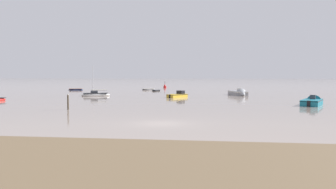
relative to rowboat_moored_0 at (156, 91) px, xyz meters
name	(u,v)px	position (x,y,z in m)	size (l,w,h in m)	color
ground_plane	(161,124)	(10.22, -58.90, -0.12)	(800.00, 800.00, 0.00)	gray
rowboat_moored_0	(156,91)	(0.00, 0.00, 0.00)	(2.30, 2.96, 0.45)	black
rowboat_moored_1	(148,89)	(-3.29, 6.74, 0.04)	(3.68, 3.44, 0.59)	gray
rowboat_moored_3	(76,90)	(-22.11, 2.40, 0.04)	(3.94, 2.05, 0.59)	navy
sailboat_moored_0	(96,95)	(-8.06, -22.33, 0.14)	(5.67, 3.58, 6.08)	white
motorboat_moored_2	(313,103)	(27.73, -37.89, 0.17)	(4.34, 6.51, 2.12)	#197084
motorboat_moored_3	(180,96)	(8.31, -23.56, 0.15)	(4.03, 4.73, 1.77)	gold
motorboat_moored_5	(239,94)	(19.44, -16.60, 0.19)	(3.97, 7.11, 2.31)	gray
channel_buoy	(165,86)	(-1.18, 24.04, 0.34)	(0.90, 0.90, 2.30)	red
mooring_post_near	(68,102)	(-2.22, -48.68, 0.73)	(0.22, 0.22, 1.99)	#3E3323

